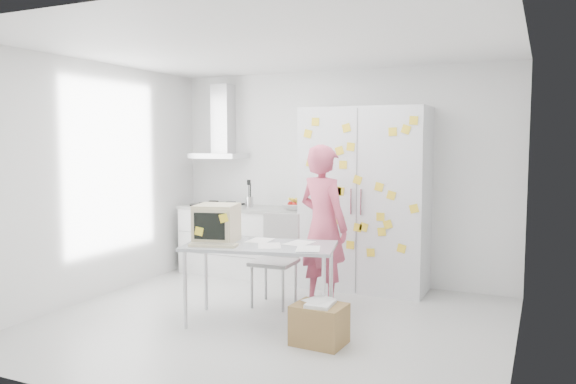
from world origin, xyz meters
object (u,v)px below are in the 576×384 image
at_px(desk, 232,233).
at_px(chair, 277,254).
at_px(person, 323,226).
at_px(cardboard_box, 319,324).

distance_m(desk, chair, 0.78).
bearing_deg(desk, person, 36.65).
bearing_deg(chair, desk, -105.51).
height_order(chair, cardboard_box, chair).
height_order(desk, chair, desk).
bearing_deg(desk, chair, 63.11).
bearing_deg(chair, cardboard_box, -50.04).
relative_size(person, desk, 1.11).
distance_m(person, cardboard_box, 1.34).
xyz_separation_m(chair, cardboard_box, (0.89, -0.97, -0.38)).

